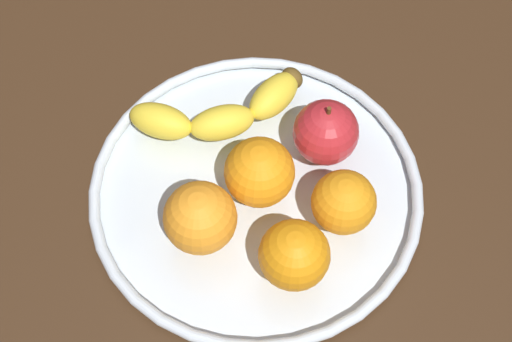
# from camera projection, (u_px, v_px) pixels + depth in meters

# --- Properties ---
(ground_plane) EXTENTS (1.67, 1.67, 0.04)m
(ground_plane) POSITION_uv_depth(u_px,v_px,m) (256.00, 203.00, 0.80)
(ground_plane) COLOR #3C2715
(fruit_bowl) EXTENTS (0.35, 0.35, 0.02)m
(fruit_bowl) POSITION_uv_depth(u_px,v_px,m) (256.00, 190.00, 0.78)
(fruit_bowl) COLOR silver
(fruit_bowl) RESTS_ON ground_plane
(banana) EXTENTS (0.20, 0.11, 0.04)m
(banana) POSITION_uv_depth(u_px,v_px,m) (223.00, 111.00, 0.79)
(banana) COLOR yellow
(banana) RESTS_ON fruit_bowl
(apple) EXTENTS (0.07, 0.07, 0.08)m
(apple) POSITION_uv_depth(u_px,v_px,m) (326.00, 132.00, 0.76)
(apple) COLOR red
(apple) RESTS_ON fruit_bowl
(orange_center) EXTENTS (0.06, 0.06, 0.06)m
(orange_center) POSITION_uv_depth(u_px,v_px,m) (344.00, 202.00, 0.72)
(orange_center) COLOR orange
(orange_center) RESTS_ON fruit_bowl
(orange_back_left) EXTENTS (0.07, 0.07, 0.07)m
(orange_back_left) POSITION_uv_depth(u_px,v_px,m) (200.00, 218.00, 0.71)
(orange_back_left) COLOR orange
(orange_back_left) RESTS_ON fruit_bowl
(orange_front_right) EXTENTS (0.07, 0.07, 0.07)m
(orange_front_right) POSITION_uv_depth(u_px,v_px,m) (294.00, 255.00, 0.69)
(orange_front_right) COLOR orange
(orange_front_right) RESTS_ON fruit_bowl
(orange_back_right) EXTENTS (0.07, 0.07, 0.07)m
(orange_back_right) POSITION_uv_depth(u_px,v_px,m) (261.00, 171.00, 0.74)
(orange_back_right) COLOR orange
(orange_back_right) RESTS_ON fruit_bowl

